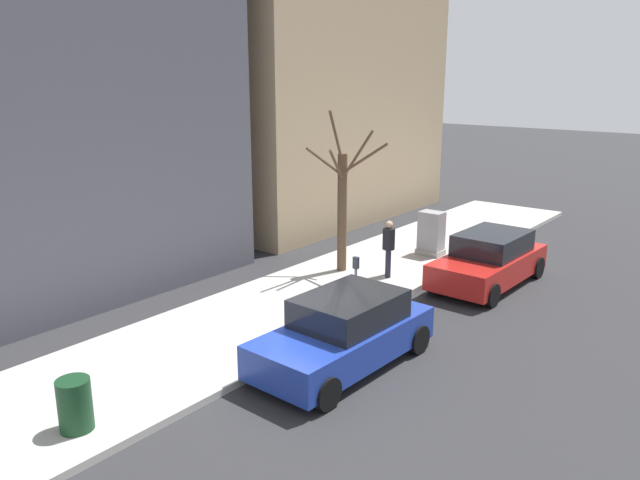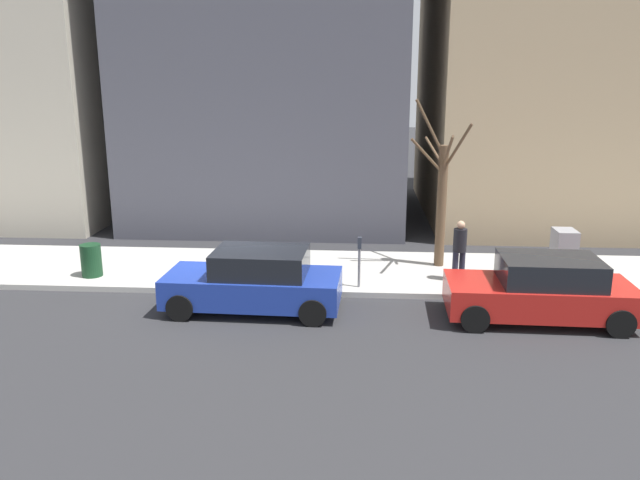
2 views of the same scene
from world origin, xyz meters
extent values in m
plane|color=#2B2B2D|center=(0.00, 0.00, 0.00)|extent=(120.00, 120.00, 0.00)
cube|color=#B2AFA8|center=(2.00, 0.00, 0.07)|extent=(4.00, 36.00, 0.15)
cube|color=red|center=(-1.24, -7.48, 0.57)|extent=(1.91, 4.25, 0.70)
cube|color=black|center=(-1.25, -7.68, 1.22)|extent=(1.66, 2.24, 0.60)
cylinder|color=black|center=(-2.05, -5.91, 0.32)|extent=(0.24, 0.65, 0.64)
cylinder|color=black|center=(-0.35, -5.95, 0.32)|extent=(0.24, 0.65, 0.64)
cylinder|color=black|center=(-2.13, -9.01, 0.32)|extent=(0.24, 0.65, 0.64)
cylinder|color=black|center=(-0.44, -9.05, 0.32)|extent=(0.24, 0.65, 0.64)
cube|color=#1E389E|center=(-1.03, -0.77, 0.57)|extent=(1.95, 4.26, 0.70)
cube|color=black|center=(-1.04, -0.97, 1.22)|extent=(1.68, 2.26, 0.60)
cylinder|color=black|center=(-1.82, 0.81, 0.32)|extent=(0.24, 0.65, 0.64)
cylinder|color=black|center=(-0.13, 0.74, 0.32)|extent=(0.24, 0.65, 0.64)
cylinder|color=black|center=(-1.94, -2.29, 0.32)|extent=(0.24, 0.65, 0.64)
cylinder|color=black|center=(-0.24, -2.35, 0.32)|extent=(0.24, 0.65, 0.64)
cylinder|color=slate|center=(0.45, -3.32, 0.68)|extent=(0.07, 0.07, 1.05)
cube|color=#2D333D|center=(0.45, -3.32, 1.35)|extent=(0.14, 0.10, 0.30)
cube|color=#A8A399|center=(1.30, -8.79, 0.24)|extent=(0.83, 0.61, 0.18)
cube|color=#939399|center=(1.30, -8.79, 0.96)|extent=(0.75, 0.55, 1.25)
cylinder|color=brown|center=(2.60, -5.65, 1.91)|extent=(0.28, 0.28, 3.51)
cylinder|color=brown|center=(1.85, -5.66, 3.57)|extent=(1.55, 0.09, 1.01)
cylinder|color=brown|center=(2.46, -5.18, 3.36)|extent=(0.32, 1.01, 1.06)
cylinder|color=brown|center=(2.29, -5.96, 3.62)|extent=(0.67, 0.71, 1.41)
cylinder|color=brown|center=(3.11, -5.46, 3.40)|extent=(1.06, 0.53, 0.84)
cylinder|color=brown|center=(2.51, -5.23, 4.14)|extent=(0.25, 0.91, 1.61)
cylinder|color=#14381E|center=(0.90, 4.09, 0.60)|extent=(0.56, 0.56, 0.90)
cylinder|color=#1E1E2D|center=(1.25, -6.11, 0.56)|extent=(0.16, 0.16, 0.82)
cylinder|color=#1E1E2D|center=(1.12, -5.91, 0.56)|extent=(0.16, 0.16, 0.82)
cylinder|color=black|center=(1.18, -6.01, 1.28)|extent=(0.36, 0.36, 0.62)
sphere|color=tan|center=(1.18, -6.01, 1.70)|extent=(0.22, 0.22, 0.22)
camera|label=1|loc=(-8.01, 8.82, 5.91)|focal=35.00mm
camera|label=2|loc=(-15.19, -3.35, 5.45)|focal=35.00mm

